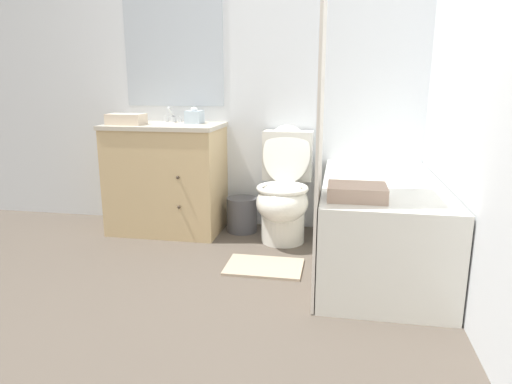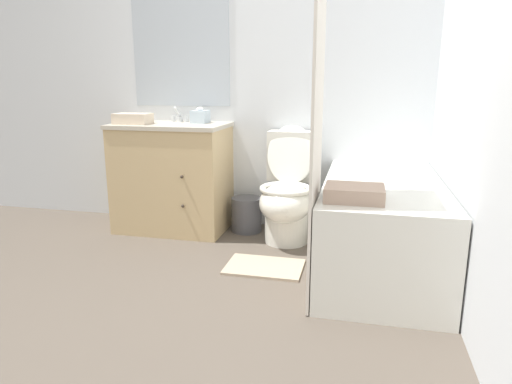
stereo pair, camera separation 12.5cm
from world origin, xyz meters
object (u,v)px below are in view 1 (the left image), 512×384
at_px(sink_faucet, 173,117).
at_px(wastebasket, 242,215).
at_px(vanity_cabinet, 167,177).
at_px(bath_towel_folded, 357,192).
at_px(tissue_box, 194,117).
at_px(bathtub, 379,223).
at_px(hand_towel_folded, 126,119).
at_px(toilet, 284,193).
at_px(bath_mat, 264,267).

relative_size(sink_faucet, wastebasket, 0.53).
relative_size(vanity_cabinet, bath_towel_folded, 2.88).
bearing_deg(bath_towel_folded, tissue_box, 139.04).
relative_size(bathtub, hand_towel_folded, 5.43).
distance_m(bathtub, hand_towel_folded, 1.93).
height_order(wastebasket, tissue_box, tissue_box).
bearing_deg(vanity_cabinet, sink_faucet, 90.00).
bearing_deg(bath_towel_folded, vanity_cabinet, 146.09).
bearing_deg(vanity_cabinet, bath_towel_folded, -33.91).
relative_size(sink_faucet, toilet, 0.17).
bearing_deg(toilet, bath_mat, -95.36).
distance_m(wastebasket, hand_towel_folded, 1.12).
height_order(sink_faucet, bath_mat, sink_faucet).
xyz_separation_m(bathtub, tissue_box, (-1.35, 0.55, 0.60)).
relative_size(hand_towel_folded, bath_towel_folded, 0.89).
bearing_deg(bath_mat, toilet, 84.64).
xyz_separation_m(toilet, bath_towel_folded, (0.48, -0.86, 0.23)).
xyz_separation_m(vanity_cabinet, bath_mat, (0.86, -0.62, -0.41)).
height_order(vanity_cabinet, toilet, toilet).
bearing_deg(sink_faucet, toilet, -15.27).
bearing_deg(hand_towel_folded, tissue_box, 23.42).
height_order(wastebasket, bath_towel_folded, bath_towel_folded).
bearing_deg(wastebasket, bathtub, -27.84).
relative_size(sink_faucet, bath_towel_folded, 0.48).
distance_m(bath_towel_folded, bath_mat, 0.84).
height_order(bathtub, tissue_box, tissue_box).
distance_m(sink_faucet, tissue_box, 0.22).
xyz_separation_m(tissue_box, bath_mat, (0.66, -0.72, -0.87)).
height_order(bathtub, bath_towel_folded, bath_towel_folded).
xyz_separation_m(wastebasket, hand_towel_folded, (-0.83, -0.16, 0.73)).
height_order(toilet, bath_mat, toilet).
relative_size(hand_towel_folded, bath_mat, 0.55).
relative_size(bathtub, bath_mat, 3.00).
distance_m(tissue_box, bath_mat, 1.31).
distance_m(toilet, tissue_box, 0.90).
distance_m(wastebasket, bath_towel_folded, 1.37).
bearing_deg(toilet, tissue_box, 166.69).
relative_size(toilet, bath_mat, 1.75).
distance_m(bathtub, tissue_box, 1.57).
xyz_separation_m(tissue_box, bath_towel_folded, (1.19, -1.03, -0.29)).
bearing_deg(hand_towel_folded, sink_faucet, 47.75).
relative_size(vanity_cabinet, sink_faucet, 5.98).
bearing_deg(sink_faucet, wastebasket, -11.33).
distance_m(sink_faucet, wastebasket, 0.93).
bearing_deg(vanity_cabinet, toilet, -4.52).
bearing_deg(sink_faucet, bath_mat, -42.92).
distance_m(sink_faucet, bath_towel_folded, 1.80).
bearing_deg(toilet, wastebasket, 158.46).
bearing_deg(vanity_cabinet, wastebasket, 6.24).
bearing_deg(bath_mat, sink_faucet, 137.08).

